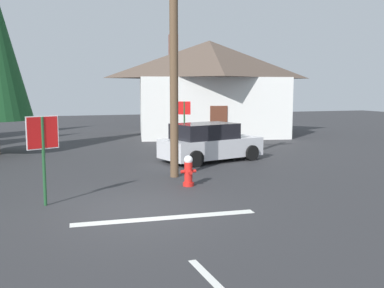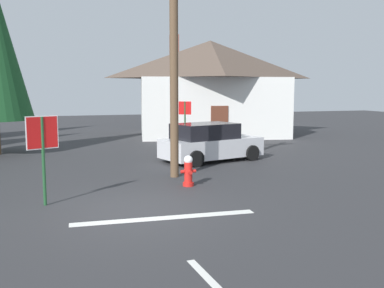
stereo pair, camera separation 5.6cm
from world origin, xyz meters
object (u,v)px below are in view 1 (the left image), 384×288
(stop_sign_near, at_px, (43,142))
(house, at_px, (209,86))
(utility_pole, at_px, (174,58))
(stop_sign_far, at_px, (184,114))
(fire_hydrant, at_px, (188,171))
(parked_car, at_px, (209,143))

(stop_sign_near, bearing_deg, house, 56.08)
(utility_pole, relative_size, house, 0.70)
(utility_pole, bearing_deg, stop_sign_far, 70.17)
(utility_pole, distance_m, house, 13.87)
(fire_hydrant, height_order, stop_sign_far, stop_sign_far)
(stop_sign_near, height_order, fire_hydrant, stop_sign_near)
(stop_sign_near, relative_size, parked_car, 0.51)
(stop_sign_near, bearing_deg, parked_car, 39.13)
(stop_sign_near, distance_m, utility_pole, 5.33)
(stop_sign_near, bearing_deg, utility_pole, 30.88)
(stop_sign_far, bearing_deg, stop_sign_near, -124.54)
(house, bearing_deg, stop_sign_near, -123.92)
(stop_sign_far, bearing_deg, parked_car, -94.70)
(utility_pole, bearing_deg, parked_car, 50.23)
(fire_hydrant, distance_m, parked_car, 4.81)
(fire_hydrant, relative_size, utility_pole, 0.13)
(house, bearing_deg, stop_sign_far, -122.69)
(utility_pole, xyz_separation_m, stop_sign_far, (2.67, 7.41, -2.27))
(stop_sign_near, height_order, utility_pole, utility_pole)
(fire_hydrant, xyz_separation_m, parked_car, (2.27, 4.23, 0.28))
(utility_pole, height_order, parked_car, utility_pole)
(stop_sign_far, distance_m, house, 6.23)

